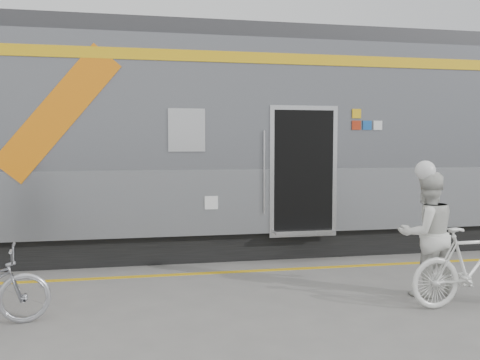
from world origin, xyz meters
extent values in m
plane|color=slate|center=(0.00, 0.00, 0.00)|extent=(90.00, 90.00, 0.00)
cube|color=black|center=(-0.62, 4.20, 0.25)|extent=(24.00, 2.70, 0.50)
cube|color=#9EA0A5|center=(-0.62, 4.20, 1.05)|extent=(24.00, 3.00, 1.10)
cube|color=slate|center=(-0.62, 4.20, 2.70)|extent=(24.00, 3.00, 2.20)
cube|color=#38383A|center=(-0.62, 4.20, 3.95)|extent=(24.00, 2.64, 0.30)
cube|color=gold|center=(-0.62, 2.69, 3.45)|extent=(24.00, 0.02, 0.18)
cube|color=orange|center=(-2.42, 2.69, 2.50)|extent=(1.96, 0.01, 2.19)
cube|color=black|center=(-0.42, 2.69, 2.25)|extent=(0.55, 0.02, 0.65)
cube|color=black|center=(1.58, 2.90, 1.55)|extent=(1.05, 0.45, 2.10)
cube|color=silver|center=(1.58, 2.69, 1.55)|extent=(1.20, 0.02, 2.25)
cylinder|color=silver|center=(0.88, 2.67, 1.55)|extent=(0.04, 0.04, 1.40)
cube|color=silver|center=(1.58, 2.65, 0.52)|extent=(1.05, 0.25, 0.06)
cube|color=gold|center=(2.53, 2.69, 2.55)|extent=(0.16, 0.01, 0.16)
cube|color=#A62C12|center=(2.53, 2.69, 2.35)|extent=(0.16, 0.01, 0.16)
cube|color=#1851A1|center=(2.73, 2.69, 2.35)|extent=(0.16, 0.01, 0.16)
cube|color=silver|center=(2.93, 2.69, 2.35)|extent=(0.16, 0.01, 0.16)
cube|color=silver|center=(-0.02, 2.69, 1.05)|extent=(0.22, 0.01, 0.22)
cube|color=gold|center=(0.00, 2.15, 0.00)|extent=(24.00, 0.12, 0.01)
imported|color=silver|center=(2.57, 0.46, 0.83)|extent=(0.82, 0.65, 1.65)
imported|color=silver|center=(2.87, -0.09, 0.50)|extent=(1.68, 0.52, 1.00)
sphere|color=white|center=(2.57, 0.46, 1.79)|extent=(0.26, 0.26, 0.26)
camera|label=1|loc=(-1.16, -5.62, 2.02)|focal=38.00mm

